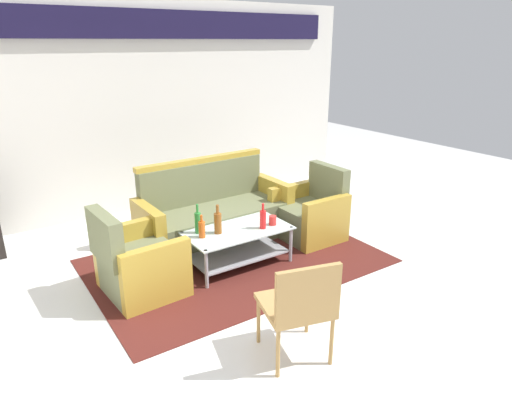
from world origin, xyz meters
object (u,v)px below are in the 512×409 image
(bottle_brown, at_px, (218,222))
(cup, at_px, (273,220))
(armchair_left, at_px, (138,265))
(bottle_green, at_px, (198,222))
(coffee_table, at_px, (238,242))
(bottle_red, at_px, (263,219))
(couch, at_px, (214,216))
(armchair_right, at_px, (310,215))
(wicker_chair, at_px, (300,303))
(bottle_orange, at_px, (202,229))

(bottle_brown, relative_size, cup, 3.06)
(armchair_left, relative_size, bottle_green, 2.74)
(coffee_table, bearing_deg, bottle_red, -26.31)
(couch, relative_size, armchair_right, 2.14)
(bottle_brown, distance_m, wicker_chair, 1.62)
(bottle_red, xyz_separation_m, cup, (0.14, 0.02, -0.05))
(bottle_green, relative_size, bottle_red, 1.12)
(couch, xyz_separation_m, coffee_table, (-0.10, -0.69, -0.04))
(coffee_table, distance_m, bottle_red, 0.36)
(bottle_red, relative_size, bottle_orange, 1.16)
(armchair_right, xyz_separation_m, coffee_table, (-1.12, -0.15, -0.02))
(couch, xyz_separation_m, armchair_left, (-1.17, -0.65, -0.03))
(couch, distance_m, bottle_orange, 0.85)
(couch, bearing_deg, armchair_right, 150.57)
(couch, distance_m, coffee_table, 0.70)
(armchair_left, relative_size, cup, 8.50)
(armchair_right, height_order, coffee_table, armchair_right)
(armchair_right, relative_size, bottle_orange, 3.56)
(couch, bearing_deg, bottle_orange, 51.57)
(coffee_table, bearing_deg, wicker_chair, -105.47)
(armchair_right, xyz_separation_m, bottle_brown, (-1.34, -0.12, 0.24))
(bottle_orange, bearing_deg, bottle_green, 80.96)
(bottle_red, relative_size, cup, 2.76)
(coffee_table, height_order, bottle_green, bottle_green)
(armchair_right, bearing_deg, wicker_chair, 137.67)
(bottle_brown, height_order, wicker_chair, wicker_chair)
(bottle_orange, height_order, bottle_brown, bottle_brown)
(bottle_orange, relative_size, wicker_chair, 0.28)
(couch, xyz_separation_m, cup, (0.28, -0.79, 0.14))
(wicker_chair, bearing_deg, cup, 75.90)
(cup, bearing_deg, bottle_brown, 167.87)
(armchair_left, xyz_separation_m, bottle_green, (0.69, 0.11, 0.24))
(wicker_chair, bearing_deg, bottle_orange, 103.60)
(bottle_red, distance_m, wicker_chair, 1.60)
(armchair_left, bearing_deg, armchair_right, 89.18)
(cup, bearing_deg, couch, 109.61)
(coffee_table, height_order, bottle_red, bottle_red)
(armchair_left, distance_m, armchair_right, 2.20)
(bottle_orange, xyz_separation_m, wicker_chair, (-0.04, -1.60, -0.01))
(bottle_red, height_order, bottle_brown, bottle_brown)
(coffee_table, relative_size, cup, 11.00)
(coffee_table, bearing_deg, armchair_right, 7.64)
(bottle_red, height_order, bottle_orange, bottle_red)
(coffee_table, distance_m, bottle_brown, 0.33)
(armchair_left, bearing_deg, bottle_red, 79.30)
(armchair_left, bearing_deg, cup, 80.85)
(couch, bearing_deg, bottle_green, 47.00)
(cup, relative_size, wicker_chair, 0.12)
(armchair_right, bearing_deg, bottle_brown, 94.96)
(bottle_green, height_order, wicker_chair, wicker_chair)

